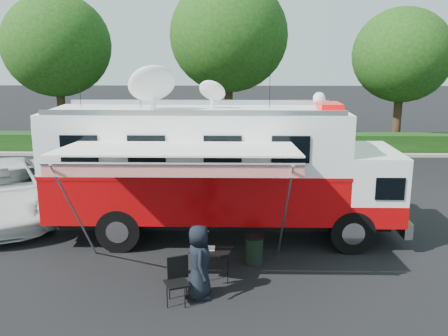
{
  "coord_description": "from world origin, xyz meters",
  "views": [
    {
      "loc": [
        0.28,
        -13.64,
        5.3
      ],
      "look_at": [
        0.0,
        0.5,
        1.9
      ],
      "focal_mm": 40.0,
      "sensor_mm": 36.0,
      "label": 1
    }
  ],
  "objects_px": {
    "command_truck": "(221,168)",
    "folding_table": "(212,251)",
    "trash_bin": "(254,250)",
    "white_suv": "(5,217)"
  },
  "relations": [
    {
      "from": "folding_table",
      "to": "trash_bin",
      "type": "relative_size",
      "value": 1.44
    },
    {
      "from": "command_truck",
      "to": "trash_bin",
      "type": "distance_m",
      "value": 2.67
    },
    {
      "from": "folding_table",
      "to": "command_truck",
      "type": "bearing_deg",
      "value": 87.33
    },
    {
      "from": "command_truck",
      "to": "white_suv",
      "type": "bearing_deg",
      "value": 168.21
    },
    {
      "from": "command_truck",
      "to": "trash_bin",
      "type": "bearing_deg",
      "value": -64.99
    },
    {
      "from": "command_truck",
      "to": "white_suv",
      "type": "distance_m",
      "value": 7.44
    },
    {
      "from": "command_truck",
      "to": "trash_bin",
      "type": "relative_size",
      "value": 13.43
    },
    {
      "from": "command_truck",
      "to": "folding_table",
      "type": "bearing_deg",
      "value": -92.67
    },
    {
      "from": "command_truck",
      "to": "folding_table",
      "type": "relative_size",
      "value": 9.35
    },
    {
      "from": "white_suv",
      "to": "trash_bin",
      "type": "bearing_deg",
      "value": -46.93
    }
  ]
}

